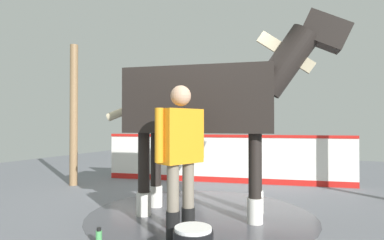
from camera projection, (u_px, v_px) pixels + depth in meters
ground_plane at (192, 209)px, 4.77m from camera, size 16.00×16.00×0.02m
wet_patch at (201, 214)px, 4.44m from camera, size 3.14×3.14×0.00m
barrier_wall at (224, 160)px, 6.88m from camera, size 1.11×5.23×1.03m
roof_post_far at (74, 115)px, 6.58m from camera, size 0.16×0.16×2.91m
horse at (210, 104)px, 4.44m from camera, size 1.24×3.37×2.73m
handler at (181, 150)px, 3.47m from camera, size 0.63×0.39×1.68m
bottle_spray at (99, 238)px, 3.28m from camera, size 0.06×0.06×0.19m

